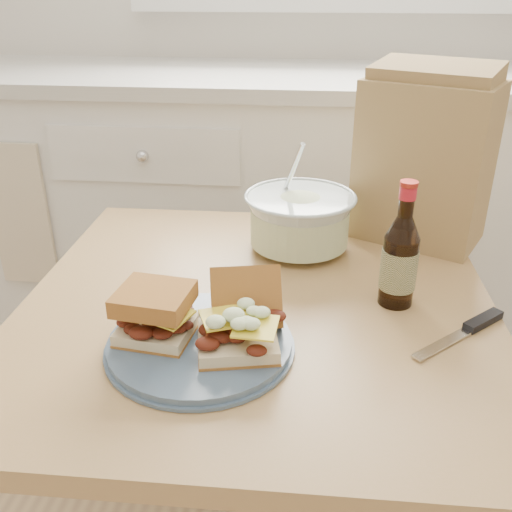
# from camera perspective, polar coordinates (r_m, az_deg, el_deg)

# --- Properties ---
(cabinet_run) EXTENTS (2.50, 0.64, 0.94)m
(cabinet_run) POSITION_cam_1_polar(r_m,az_deg,el_deg) (1.97, 6.17, 4.23)
(cabinet_run) COLOR white
(cabinet_run) RESTS_ON ground
(dining_table) EXTENTS (0.84, 0.84, 0.69)m
(dining_table) POSITION_cam_1_polar(r_m,az_deg,el_deg) (1.07, 0.17, -9.13)
(dining_table) COLOR #B08153
(dining_table) RESTS_ON ground
(plate) EXTENTS (0.28, 0.28, 0.02)m
(plate) POSITION_cam_1_polar(r_m,az_deg,el_deg) (0.89, -5.62, -8.74)
(plate) COLOR #495F77
(plate) RESTS_ON dining_table
(sandwich_left) EXTENTS (0.12, 0.11, 0.08)m
(sandwich_left) POSITION_cam_1_polar(r_m,az_deg,el_deg) (0.88, -10.04, -5.61)
(sandwich_left) COLOR beige
(sandwich_left) RESTS_ON plate
(sandwich_right) EXTENTS (0.14, 0.18, 0.10)m
(sandwich_right) POSITION_cam_1_polar(r_m,az_deg,el_deg) (0.86, -1.56, -6.45)
(sandwich_right) COLOR beige
(sandwich_right) RESTS_ON plate
(coleslaw_bowl) EXTENTS (0.23, 0.23, 0.23)m
(coleslaw_bowl) POSITION_cam_1_polar(r_m,az_deg,el_deg) (1.18, 4.36, 3.36)
(coleslaw_bowl) COLOR silver
(coleslaw_bowl) RESTS_ON dining_table
(beer_bottle) EXTENTS (0.06, 0.06, 0.22)m
(beer_bottle) POSITION_cam_1_polar(r_m,az_deg,el_deg) (1.00, 14.17, -0.35)
(beer_bottle) COLOR black
(beer_bottle) RESTS_ON dining_table
(knife) EXTENTS (0.17, 0.15, 0.01)m
(knife) POSITION_cam_1_polar(r_m,az_deg,el_deg) (0.99, 20.91, -6.58)
(knife) COLOR silver
(knife) RESTS_ON dining_table
(paper_bag) EXTENTS (0.30, 0.26, 0.33)m
(paper_bag) POSITION_cam_1_polar(r_m,az_deg,el_deg) (1.25, 16.45, 8.95)
(paper_bag) COLOR #A68450
(paper_bag) RESTS_ON dining_table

